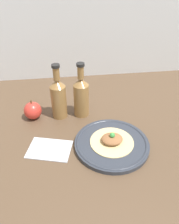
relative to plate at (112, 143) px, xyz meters
The scene contains 8 objects.
ground_plane 12.64cm from the plate, 109.72° to the left, with size 180.00×110.00×4.00cm, color brown.
wall_backsplash 75.87cm from the plate, 93.64° to the left, with size 180.00×3.00×80.00cm.
plate is the anchor object (origin of this frame).
plated_food 1.81cm from the plate, 63.43° to the right, with size 17.35×17.35×4.76cm.
cider_bottle_left 31.79cm from the plate, 131.09° to the left, with size 7.03×7.03×25.99cm.
cider_bottle_right 26.56cm from the plate, 113.00° to the left, with size 7.03×7.03×25.99cm.
apple 39.77cm from the plate, 144.58° to the left, with size 8.13×8.13×9.68cm.
napkin 24.70cm from the plate, behind, with size 19.12×15.62×0.80cm.
Camera 1 is at (-12.95, -73.25, 62.17)cm, focal length 35.00 mm.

